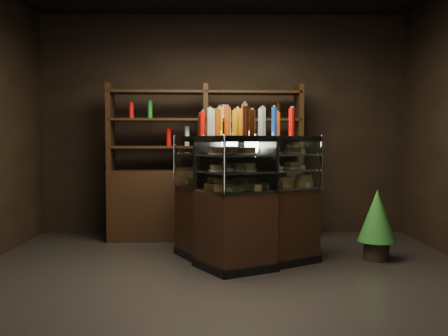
{
  "coord_description": "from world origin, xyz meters",
  "views": [
    {
      "loc": [
        -0.04,
        -4.41,
        1.29
      ],
      "look_at": [
        -0.0,
        0.64,
        1.01
      ],
      "focal_mm": 40.0,
      "sensor_mm": 36.0,
      "label": 1
    }
  ],
  "objects": [
    {
      "name": "back_shelving",
      "position": [
        -0.23,
        2.05,
        0.61
      ],
      "size": [
        2.51,
        0.54,
        2.0
      ],
      "rotation": [
        0.0,
        0.0,
        0.05
      ],
      "color": "black",
      "rests_on": "ground"
    },
    {
      "name": "food_display",
      "position": [
        0.17,
        0.75,
        1.02
      ],
      "size": [
        1.25,
        1.09,
        0.42
      ],
      "color": "#AF783E",
      "rests_on": "display_case"
    },
    {
      "name": "room_shell",
      "position": [
        0.0,
        0.0,
        1.94
      ],
      "size": [
        5.02,
        5.02,
        3.01
      ],
      "color": "black",
      "rests_on": "ground"
    },
    {
      "name": "bottles_top",
      "position": [
        0.17,
        0.76,
        1.47
      ],
      "size": [
        1.08,
        0.95,
        0.3
      ],
      "color": "silver",
      "rests_on": "display_case"
    },
    {
      "name": "potted_conifer",
      "position": [
        1.64,
        0.89,
        0.49
      ],
      "size": [
        0.4,
        0.4,
        0.86
      ],
      "rotation": [
        0.0,
        0.0,
        -0.27
      ],
      "color": "black",
      "rests_on": "ground"
    },
    {
      "name": "ground",
      "position": [
        0.0,
        0.0,
        0.0
      ],
      "size": [
        5.0,
        5.0,
        0.0
      ],
      "primitive_type": "plane",
      "color": "black",
      "rests_on": "ground"
    },
    {
      "name": "display_case",
      "position": [
        0.17,
        0.76,
        0.45
      ],
      "size": [
        1.61,
        1.37,
        1.34
      ],
      "rotation": [
        0.0,
        0.0,
        -0.27
      ],
      "color": "black",
      "rests_on": "ground"
    }
  ]
}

